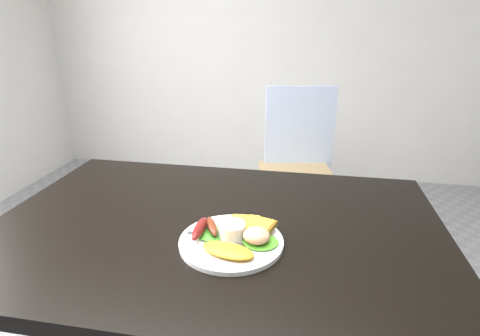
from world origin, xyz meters
name	(u,v)px	position (x,y,z in m)	size (l,w,h in m)	color
room_back_panel	(284,8)	(0.00, 2.25, 1.35)	(4.00, 0.04, 2.70)	silver
dining_table	(216,229)	(0.00, 0.00, 0.73)	(1.20, 0.80, 0.04)	black
dining_chair	(296,177)	(0.19, 1.08, 0.45)	(0.40, 0.40, 0.05)	#A28657
person	(334,151)	(0.35, 0.72, 0.73)	(0.53, 0.35, 1.47)	navy
plate	(231,242)	(0.06, -0.09, 0.76)	(0.25, 0.25, 0.01)	white
lettuce_left	(211,233)	(0.00, -0.08, 0.77)	(0.09, 0.08, 0.01)	#2F8818
lettuce_right	(261,242)	(0.13, -0.09, 0.77)	(0.09, 0.08, 0.01)	green
omelette	(228,250)	(0.06, -0.15, 0.77)	(0.13, 0.06, 0.02)	gold
sausage_a	(200,228)	(-0.02, -0.09, 0.78)	(0.03, 0.11, 0.03)	maroon
sausage_b	(212,226)	(0.01, -0.07, 0.78)	(0.02, 0.09, 0.02)	brown
ramekin	(232,231)	(0.06, -0.08, 0.78)	(0.07, 0.07, 0.04)	white
toast_a	(245,224)	(0.08, -0.02, 0.77)	(0.08, 0.08, 0.01)	#975F2F
toast_b	(257,227)	(0.12, -0.05, 0.78)	(0.08, 0.08, 0.01)	brown
potato_salad	(256,236)	(0.12, -0.10, 0.79)	(0.06, 0.06, 0.03)	beige
fork	(216,239)	(0.02, -0.10, 0.76)	(0.16, 0.01, 0.00)	#ADAFB7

